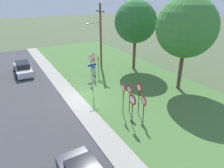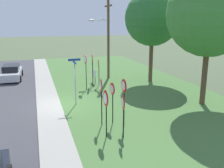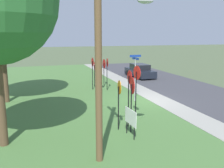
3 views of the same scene
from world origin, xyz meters
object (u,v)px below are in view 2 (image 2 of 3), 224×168
stop_sign_near_right (92,64)px  oak_tree_right (210,14)px  yield_sign_far_left (123,107)px  parked_hatchback_near (12,72)px  street_name_post (75,78)px  oak_tree_left (153,18)px  notice_board (94,74)px  yield_sign_center (124,91)px  yield_sign_near_left (112,94)px  stop_sign_far_left (86,65)px  stop_sign_far_center (98,66)px  yield_sign_far_right (101,91)px  yield_sign_near_right (106,103)px  stop_sign_near_left (92,63)px  utility_pole (107,35)px

stop_sign_near_right → oak_tree_right: size_ratio=0.32×
oak_tree_right → yield_sign_far_left: bearing=-65.0°
parked_hatchback_near → street_name_post: bearing=27.2°
oak_tree_left → parked_hatchback_near: 14.45m
notice_board → stop_sign_near_right: bearing=-21.1°
stop_sign_near_right → yield_sign_center: stop_sign_near_right is taller
yield_sign_near_left → stop_sign_far_left: bearing=172.4°
stop_sign_far_center → oak_tree_right: 9.91m
oak_tree_left → yield_sign_far_right: bearing=-39.3°
yield_sign_far_left → notice_board: 11.30m
stop_sign_near_right → yield_sign_center: (8.80, -0.34, -0.04)m
yield_sign_far_right → parked_hatchback_near: yield_sign_far_right is taller
stop_sign_near_right → oak_tree_right: (6.80, 6.11, 3.97)m
yield_sign_near_right → yield_sign_far_right: yield_sign_far_right is taller
yield_sign_center → street_name_post: size_ratio=0.84×
yield_sign_far_left → street_name_post: bearing=-159.3°
yield_sign_far_left → yield_sign_center: 1.36m
notice_board → parked_hatchback_near: size_ratio=0.26×
yield_sign_near_left → yield_sign_far_right: bearing=-89.8°
street_name_post → parked_hatchback_near: bearing=-157.6°
oak_tree_left → notice_board: bearing=-98.5°
stop_sign_near_right → yield_sign_near_left: (8.15, -0.76, -0.30)m
notice_board → parked_hatchback_near: (-4.16, -7.30, -0.23)m
yield_sign_near_right → oak_tree_left: oak_tree_left is taller
street_name_post → parked_hatchback_near: size_ratio=0.66×
yield_sign_near_right → street_name_post: street_name_post is taller
yield_sign_near_right → yield_sign_far_left: yield_sign_near_right is taller
oak_tree_right → parked_hatchback_near: bearing=-133.0°
stop_sign_near_right → stop_sign_far_center: size_ratio=1.17×
yield_sign_near_left → yield_sign_near_right: (1.58, -0.82, 0.07)m
stop_sign_near_left → stop_sign_far_center: bearing=51.5°
yield_sign_far_left → stop_sign_near_left: bearing=-178.0°
stop_sign_near_left → yield_sign_near_right: stop_sign_near_left is taller
street_name_post → utility_pole: bearing=145.5°
utility_pole → yield_sign_center: bearing=-11.9°
stop_sign_near_right → parked_hatchback_near: bearing=-123.1°
stop_sign_near_left → yield_sign_center: 9.54m
street_name_post → oak_tree_left: 9.95m
yield_sign_far_left → parked_hatchback_near: size_ratio=0.45×
stop_sign_near_left → notice_board: (-0.46, 0.24, -1.06)m
yield_sign_far_right → utility_pole: (-11.09, 3.53, 2.32)m
stop_sign_far_center → yield_sign_near_left: bearing=-2.8°
street_name_post → parked_hatchback_near: street_name_post is taller
yield_sign_far_left → street_name_post: (-5.67, -1.37, 0.27)m
stop_sign_near_left → utility_pole: 3.73m
utility_pole → parked_hatchback_near: utility_pole is taller
stop_sign_near_left → notice_board: bearing=160.5°
street_name_post → utility_pole: (-7.21, 4.30, 2.39)m
stop_sign_near_left → street_name_post: 5.59m
stop_sign_near_right → notice_board: size_ratio=2.23×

